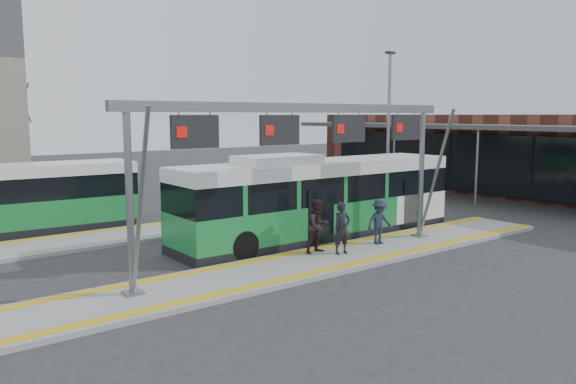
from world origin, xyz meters
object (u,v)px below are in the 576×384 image
at_px(gantry, 309,136).
at_px(passenger_a, 342,228).
at_px(hero_bus, 319,199).
at_px(passenger_c, 379,222).
at_px(passenger_b, 318,226).

xyz_separation_m(gantry, passenger_a, (1.41, -0.15, -3.24)).
bearing_deg(gantry, hero_bus, 44.18).
distance_m(hero_bus, passenger_c, 2.85).
xyz_separation_m(passenger_a, passenger_c, (2.14, 0.24, -0.06)).
xyz_separation_m(gantry, passenger_c, (3.55, 0.09, -3.30)).
relative_size(hero_bus, passenger_a, 6.92).
height_order(passenger_b, passenger_c, passenger_b).
bearing_deg(passenger_b, hero_bus, 45.57).
distance_m(passenger_a, passenger_b, 0.85).
height_order(hero_bus, passenger_a, hero_bus).
height_order(gantry, passenger_c, gantry).
relative_size(passenger_a, passenger_b, 0.96).
bearing_deg(passenger_b, passenger_a, -51.73).
height_order(gantry, passenger_b, gantry).
bearing_deg(passenger_a, passenger_b, 139.13).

